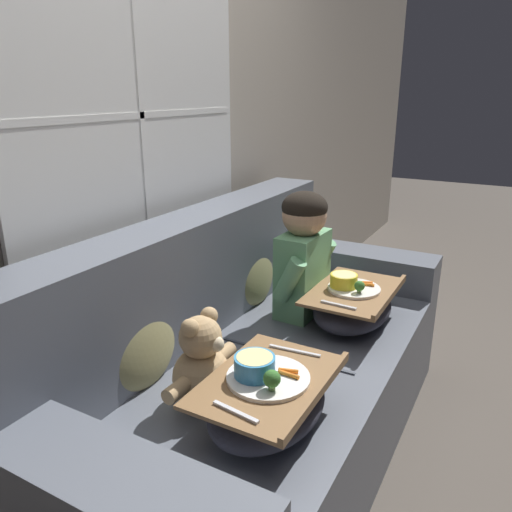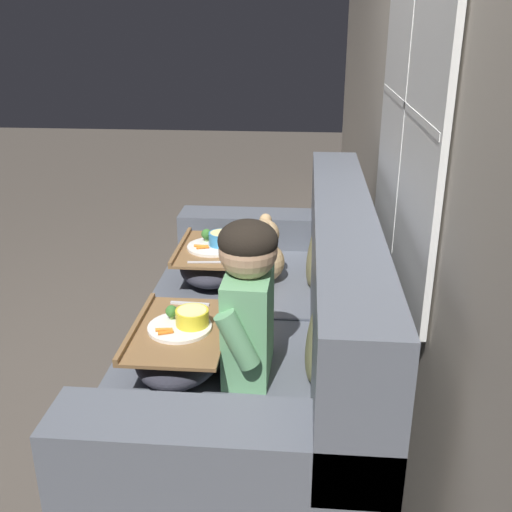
{
  "view_description": "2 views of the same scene",
  "coord_description": "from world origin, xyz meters",
  "px_view_note": "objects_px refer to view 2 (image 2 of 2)",
  "views": [
    {
      "loc": [
        -1.48,
        -0.77,
        1.42
      ],
      "look_at": [
        0.1,
        0.1,
        0.81
      ],
      "focal_mm": 35.0,
      "sensor_mm": 36.0,
      "label": 1
    },
    {
      "loc": [
        2.13,
        0.2,
        1.6
      ],
      "look_at": [
        0.12,
        0.03,
        0.8
      ],
      "focal_mm": 42.0,
      "sensor_mm": 36.0,
      "label": 2
    }
  ],
  "objects_px": {
    "couch": "(267,348)",
    "child_figure": "(248,292)",
    "lap_tray_teddy": "(214,262)",
    "throw_pillow_behind_child": "(324,331)",
    "teddy_bear": "(264,254)",
    "throw_pillow_behind_teddy": "(320,249)",
    "lap_tray_child": "(181,347)"
  },
  "relations": [
    {
      "from": "throw_pillow_behind_child",
      "to": "child_figure",
      "type": "relative_size",
      "value": 0.66
    },
    {
      "from": "couch",
      "to": "teddy_bear",
      "type": "bearing_deg",
      "value": -173.79
    },
    {
      "from": "throw_pillow_behind_teddy",
      "to": "teddy_bear",
      "type": "bearing_deg",
      "value": -90.02
    },
    {
      "from": "throw_pillow_behind_teddy",
      "to": "lap_tray_child",
      "type": "bearing_deg",
      "value": -32.24
    },
    {
      "from": "throw_pillow_behind_child",
      "to": "lap_tray_teddy",
      "type": "distance_m",
      "value": 0.91
    },
    {
      "from": "couch",
      "to": "lap_tray_teddy",
      "type": "height_order",
      "value": "couch"
    },
    {
      "from": "teddy_bear",
      "to": "lap_tray_teddy",
      "type": "height_order",
      "value": "teddy_bear"
    },
    {
      "from": "throw_pillow_behind_child",
      "to": "teddy_bear",
      "type": "bearing_deg",
      "value": -161.61
    },
    {
      "from": "teddy_bear",
      "to": "couch",
      "type": "bearing_deg",
      "value": 6.21
    },
    {
      "from": "child_figure",
      "to": "lap_tray_teddy",
      "type": "bearing_deg",
      "value": -163.22
    },
    {
      "from": "teddy_bear",
      "to": "lap_tray_teddy",
      "type": "relative_size",
      "value": 0.71
    },
    {
      "from": "throw_pillow_behind_child",
      "to": "lap_tray_teddy",
      "type": "height_order",
      "value": "throw_pillow_behind_child"
    },
    {
      "from": "couch",
      "to": "child_figure",
      "type": "distance_m",
      "value": 0.58
    },
    {
      "from": "child_figure",
      "to": "lap_tray_child",
      "type": "xyz_separation_m",
      "value": [
        -0.0,
        -0.23,
        -0.21
      ]
    },
    {
      "from": "child_figure",
      "to": "lap_tray_teddy",
      "type": "xyz_separation_m",
      "value": [
        -0.76,
        -0.23,
        -0.21
      ]
    },
    {
      "from": "couch",
      "to": "throw_pillow_behind_teddy",
      "type": "xyz_separation_m",
      "value": [
        -0.38,
        0.21,
        0.3
      ]
    },
    {
      "from": "couch",
      "to": "throw_pillow_behind_child",
      "type": "xyz_separation_m",
      "value": [
        0.38,
        0.21,
        0.3
      ]
    },
    {
      "from": "throw_pillow_behind_child",
      "to": "child_figure",
      "type": "bearing_deg",
      "value": -90.01
    },
    {
      "from": "teddy_bear",
      "to": "lap_tray_teddy",
      "type": "bearing_deg",
      "value": -90.21
    },
    {
      "from": "throw_pillow_behind_child",
      "to": "child_figure",
      "type": "xyz_separation_m",
      "value": [
        -0.0,
        -0.25,
        0.13
      ]
    },
    {
      "from": "throw_pillow_behind_teddy",
      "to": "lap_tray_teddy",
      "type": "height_order",
      "value": "throw_pillow_behind_teddy"
    },
    {
      "from": "teddy_bear",
      "to": "lap_tray_child",
      "type": "relative_size",
      "value": 0.7
    },
    {
      "from": "child_figure",
      "to": "teddy_bear",
      "type": "relative_size",
      "value": 1.65
    },
    {
      "from": "throw_pillow_behind_child",
      "to": "couch",
      "type": "bearing_deg",
      "value": -150.91
    },
    {
      "from": "throw_pillow_behind_child",
      "to": "throw_pillow_behind_teddy",
      "type": "distance_m",
      "value": 0.76
    },
    {
      "from": "throw_pillow_behind_child",
      "to": "lap_tray_teddy",
      "type": "relative_size",
      "value": 0.78
    },
    {
      "from": "teddy_bear",
      "to": "throw_pillow_behind_teddy",
      "type": "bearing_deg",
      "value": 89.98
    },
    {
      "from": "lap_tray_teddy",
      "to": "child_figure",
      "type": "bearing_deg",
      "value": 16.78
    },
    {
      "from": "throw_pillow_behind_teddy",
      "to": "teddy_bear",
      "type": "distance_m",
      "value": 0.26
    },
    {
      "from": "couch",
      "to": "child_figure",
      "type": "xyz_separation_m",
      "value": [
        0.38,
        -0.04,
        0.43
      ]
    },
    {
      "from": "lap_tray_teddy",
      "to": "teddy_bear",
      "type": "bearing_deg",
      "value": 89.79
    },
    {
      "from": "child_figure",
      "to": "lap_tray_teddy",
      "type": "relative_size",
      "value": 1.17
    }
  ]
}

